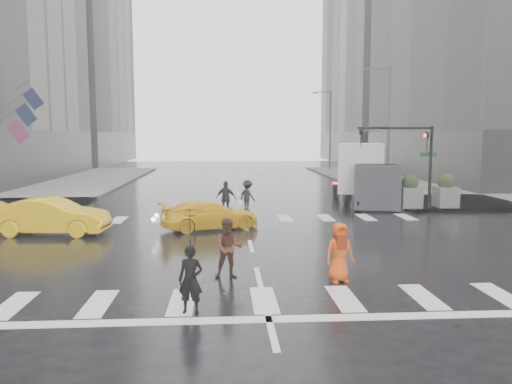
{
  "coord_description": "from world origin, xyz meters",
  "views": [
    {
      "loc": [
        -0.96,
        -17.81,
        4.03
      ],
      "look_at": [
        0.32,
        2.0,
        1.76
      ],
      "focal_mm": 35.0,
      "sensor_mm": 36.0,
      "label": 1
    }
  ],
  "objects": [
    {
      "name": "building_nw_far",
      "position": [
        -29.0,
        56.0,
        20.19
      ],
      "size": [
        26.05,
        26.05,
        44.0
      ],
      "color": "#63605C",
      "rests_on": "ground"
    },
    {
      "name": "box_truck",
      "position": [
        7.21,
        10.66,
        1.88
      ],
      "size": [
        2.48,
        6.62,
        3.52
      ],
      "rotation": [
        0.0,
        0.0,
        -0.26
      ],
      "color": "white",
      "rests_on": "ground"
    },
    {
      "name": "road_markings",
      "position": [
        0.0,
        0.0,
        0.01
      ],
      "size": [
        18.0,
        48.0,
        0.01
      ],
      "primitive_type": null,
      "color": "silver",
      "rests_on": "ground"
    },
    {
      "name": "planter_mid",
      "position": [
        9.0,
        8.2,
        0.98
      ],
      "size": [
        1.1,
        1.1,
        1.8
      ],
      "color": "slate",
      "rests_on": "ground"
    },
    {
      "name": "pedestrian_brown",
      "position": [
        -0.84,
        -4.0,
        0.85
      ],
      "size": [
        0.84,
        0.66,
        1.71
      ],
      "primitive_type": "imported",
      "rotation": [
        0.0,
        0.0,
        0.02
      ],
      "color": "#472619",
      "rests_on": "ground"
    },
    {
      "name": "flag_cluster",
      "position": [
        -15.08,
        18.5,
        5.64
      ],
      "size": [
        2.87,
        3.06,
        4.69
      ],
      "color": "#59595B",
      "rests_on": "ground"
    },
    {
      "name": "street_lamp_near",
      "position": [
        10.87,
        18.0,
        4.95
      ],
      "size": [
        2.15,
        0.22,
        9.0
      ],
      "color": "#59595B",
      "rests_on": "ground"
    },
    {
      "name": "pedestrian_far_b",
      "position": [
        0.28,
        8.47,
        0.83
      ],
      "size": [
        1.15,
        1.19,
        1.65
      ],
      "primitive_type": "imported",
      "rotation": [
        0.0,
        0.0,
        2.29
      ],
      "color": "black",
      "rests_on": "ground"
    },
    {
      "name": "taxi_rear",
      "position": [
        -1.59,
        3.46,
        0.61
      ],
      "size": [
        4.09,
        2.81,
        1.23
      ],
      "primitive_type": "imported",
      "rotation": [
        0.0,
        0.0,
        1.89
      ],
      "color": "yellow",
      "rests_on": "ground"
    },
    {
      "name": "street_lamp_far",
      "position": [
        10.87,
        38.0,
        4.95
      ],
      "size": [
        2.15,
        0.22,
        9.0
      ],
      "color": "#59595B",
      "rests_on": "ground"
    },
    {
      "name": "taxi_mid",
      "position": [
        -7.96,
        2.64,
        0.75
      ],
      "size": [
        4.64,
        1.92,
        1.49
      ],
      "primitive_type": "imported",
      "rotation": [
        0.0,
        0.0,
        1.49
      ],
      "color": "yellow",
      "rests_on": "ground"
    },
    {
      "name": "traffic_signal_pole",
      "position": [
        9.01,
        8.01,
        3.22
      ],
      "size": [
        4.45,
        0.42,
        4.5
      ],
      "color": "black",
      "rests_on": "ground"
    },
    {
      "name": "pedestrian_orange",
      "position": [
        2.19,
        -4.58,
        0.83
      ],
      "size": [
        0.9,
        0.68,
        1.65
      ],
      "rotation": [
        0.0,
        0.0,
        0.21
      ],
      "color": "#F05010",
      "rests_on": "ground"
    },
    {
      "name": "sidewalk_ne",
      "position": [
        19.5,
        17.5,
        0.07
      ],
      "size": [
        35.0,
        35.0,
        0.15
      ],
      "primitive_type": "cube",
      "color": "slate",
      "rests_on": "ground"
    },
    {
      "name": "building_ne_far",
      "position": [
        29.0,
        56.0,
        16.27
      ],
      "size": [
        26.05,
        26.05,
        36.0
      ],
      "color": "gray",
      "rests_on": "ground"
    },
    {
      "name": "planter_east",
      "position": [
        11.0,
        8.2,
        0.98
      ],
      "size": [
        1.1,
        1.1,
        1.8
      ],
      "color": "slate",
      "rests_on": "ground"
    },
    {
      "name": "pedestrian_far_a",
      "position": [
        -0.87,
        6.99,
        0.87
      ],
      "size": [
        1.15,
        0.87,
        1.74
      ],
      "primitive_type": "imported",
      "rotation": [
        0.0,
        0.0,
        2.87
      ],
      "color": "black",
      "rests_on": "ground"
    },
    {
      "name": "planter_west",
      "position": [
        7.0,
        8.2,
        0.98
      ],
      "size": [
        1.1,
        1.1,
        1.8
      ],
      "color": "slate",
      "rests_on": "ground"
    },
    {
      "name": "pedestrian_black",
      "position": [
        -1.73,
        -6.8,
        1.64
      ],
      "size": [
        1.14,
        1.15,
        2.43
      ],
      "rotation": [
        0.0,
        0.0,
        -0.2
      ],
      "color": "black",
      "rests_on": "ground"
    },
    {
      "name": "ground",
      "position": [
        0.0,
        0.0,
        0.0
      ],
      "size": [
        120.0,
        120.0,
        0.0
      ],
      "primitive_type": "plane",
      "color": "black",
      "rests_on": "ground"
    }
  ]
}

